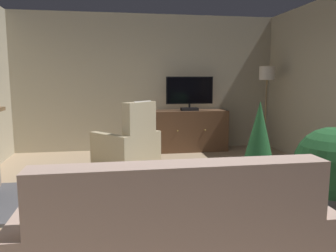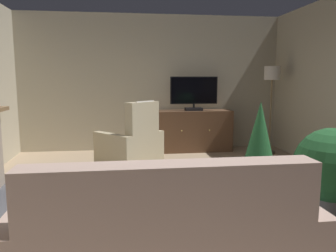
{
  "view_description": "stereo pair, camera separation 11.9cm",
  "coord_description": "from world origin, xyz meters",
  "px_view_note": "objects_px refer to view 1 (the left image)",
  "views": [
    {
      "loc": [
        -0.71,
        -3.56,
        1.52
      ],
      "look_at": [
        -0.07,
        0.31,
        0.95
      ],
      "focal_mm": 35.43,
      "sensor_mm": 36.0,
      "label": 1
    },
    {
      "loc": [
        -0.59,
        -3.58,
        1.52
      ],
      "look_at": [
        -0.07,
        0.31,
        0.95
      ],
      "focal_mm": 35.43,
      "sensor_mm": 36.0,
      "label": 2
    }
  ],
  "objects_px": {
    "coffee_table": "(167,188)",
    "tv_remote": "(168,183)",
    "folded_newspaper": "(185,182)",
    "tv_cabinet": "(189,132)",
    "floor_lamp": "(267,82)",
    "potted_plant_small_fern_corner": "(259,148)",
    "sofa_floral": "(172,251)",
    "armchair_near_window": "(129,147)",
    "cat": "(88,187)",
    "potted_plant_tall_palm_by_window": "(332,168)",
    "television": "(190,93)"
  },
  "relations": [
    {
      "from": "television",
      "to": "potted_plant_tall_palm_by_window",
      "type": "bearing_deg",
      "value": -81.44
    },
    {
      "from": "potted_plant_small_fern_corner",
      "to": "cat",
      "type": "xyz_separation_m",
      "value": [
        -2.06,
        0.69,
        -0.61
      ]
    },
    {
      "from": "television",
      "to": "sofa_floral",
      "type": "bearing_deg",
      "value": -104.35
    },
    {
      "from": "coffee_table",
      "to": "tv_remote",
      "type": "xyz_separation_m",
      "value": [
        -0.0,
        -0.06,
        0.07
      ]
    },
    {
      "from": "tv_cabinet",
      "to": "coffee_table",
      "type": "relative_size",
      "value": 1.61
    },
    {
      "from": "coffee_table",
      "to": "armchair_near_window",
      "type": "bearing_deg",
      "value": 97.25
    },
    {
      "from": "tv_cabinet",
      "to": "floor_lamp",
      "type": "xyz_separation_m",
      "value": [
        1.49,
        -0.45,
        1.03
      ]
    },
    {
      "from": "sofa_floral",
      "to": "floor_lamp",
      "type": "distance_m",
      "value": 5.06
    },
    {
      "from": "sofa_floral",
      "to": "armchair_near_window",
      "type": "bearing_deg",
      "value": 92.33
    },
    {
      "from": "tv_cabinet",
      "to": "coffee_table",
      "type": "height_order",
      "value": "tv_cabinet"
    },
    {
      "from": "coffee_table",
      "to": "floor_lamp",
      "type": "bearing_deg",
      "value": 50.18
    },
    {
      "from": "television",
      "to": "floor_lamp",
      "type": "xyz_separation_m",
      "value": [
        1.49,
        -0.4,
        0.21
      ]
    },
    {
      "from": "potted_plant_small_fern_corner",
      "to": "cat",
      "type": "relative_size",
      "value": 2.01
    },
    {
      "from": "armchair_near_window",
      "to": "potted_plant_tall_palm_by_window",
      "type": "xyz_separation_m",
      "value": [
        1.88,
        -2.71,
        0.3
      ]
    },
    {
      "from": "tv_cabinet",
      "to": "television",
      "type": "height_order",
      "value": "television"
    },
    {
      "from": "sofa_floral",
      "to": "armchair_near_window",
      "type": "relative_size",
      "value": 1.67
    },
    {
      "from": "tv_remote",
      "to": "cat",
      "type": "xyz_separation_m",
      "value": [
        -0.89,
        1.12,
        -0.37
      ]
    },
    {
      "from": "potted_plant_small_fern_corner",
      "to": "floor_lamp",
      "type": "relative_size",
      "value": 0.72
    },
    {
      "from": "tv_cabinet",
      "to": "sofa_floral",
      "type": "distance_m",
      "value": 4.77
    },
    {
      "from": "tv_cabinet",
      "to": "floor_lamp",
      "type": "distance_m",
      "value": 1.87
    },
    {
      "from": "folded_newspaper",
      "to": "cat",
      "type": "bearing_deg",
      "value": 138.1
    },
    {
      "from": "coffee_table",
      "to": "cat",
      "type": "relative_size",
      "value": 1.58
    },
    {
      "from": "folded_newspaper",
      "to": "tv_remote",
      "type": "bearing_deg",
      "value": -169.65
    },
    {
      "from": "sofa_floral",
      "to": "cat",
      "type": "xyz_separation_m",
      "value": [
        -0.74,
        2.23,
        -0.25
      ]
    },
    {
      "from": "tv_remote",
      "to": "armchair_near_window",
      "type": "xyz_separation_m",
      "value": [
        -0.29,
        2.38,
        -0.11
      ]
    },
    {
      "from": "television",
      "to": "armchair_near_window",
      "type": "height_order",
      "value": "television"
    },
    {
      "from": "sofa_floral",
      "to": "floor_lamp",
      "type": "bearing_deg",
      "value": 57.52
    },
    {
      "from": "potted_plant_tall_palm_by_window",
      "to": "tv_remote",
      "type": "bearing_deg",
      "value": 168.04
    },
    {
      "from": "cat",
      "to": "folded_newspaper",
      "type": "bearing_deg",
      "value": -45.55
    },
    {
      "from": "tv_remote",
      "to": "floor_lamp",
      "type": "distance_m",
      "value": 4.07
    },
    {
      "from": "tv_remote",
      "to": "potted_plant_tall_palm_by_window",
      "type": "xyz_separation_m",
      "value": [
        1.59,
        -0.34,
        0.18
      ]
    },
    {
      "from": "cat",
      "to": "tv_cabinet",
      "type": "bearing_deg",
      "value": 51.42
    },
    {
      "from": "cat",
      "to": "coffee_table",
      "type": "bearing_deg",
      "value": -49.92
    },
    {
      "from": "coffee_table",
      "to": "folded_newspaper",
      "type": "distance_m",
      "value": 0.2
    },
    {
      "from": "coffee_table",
      "to": "floor_lamp",
      "type": "xyz_separation_m",
      "value": [
        2.5,
        3.0,
        1.04
      ]
    },
    {
      "from": "sofa_floral",
      "to": "potted_plant_small_fern_corner",
      "type": "bearing_deg",
      "value": 49.5
    },
    {
      "from": "television",
      "to": "potted_plant_small_fern_corner",
      "type": "distance_m",
      "value": 3.07
    },
    {
      "from": "coffee_table",
      "to": "tv_cabinet",
      "type": "bearing_deg",
      "value": 73.61
    },
    {
      "from": "potted_plant_small_fern_corner",
      "to": "floor_lamp",
      "type": "height_order",
      "value": "floor_lamp"
    },
    {
      "from": "tv_cabinet",
      "to": "potted_plant_small_fern_corner",
      "type": "distance_m",
      "value": 3.09
    },
    {
      "from": "armchair_near_window",
      "to": "potted_plant_tall_palm_by_window",
      "type": "height_order",
      "value": "armchair_near_window"
    },
    {
      "from": "potted_plant_tall_palm_by_window",
      "to": "cat",
      "type": "bearing_deg",
      "value": 149.59
    },
    {
      "from": "sofa_floral",
      "to": "potted_plant_small_fern_corner",
      "type": "xyz_separation_m",
      "value": [
        1.32,
        1.54,
        0.35
      ]
    },
    {
      "from": "folded_newspaper",
      "to": "armchair_near_window",
      "type": "xyz_separation_m",
      "value": [
        -0.48,
        2.35,
        -0.11
      ]
    },
    {
      "from": "television",
      "to": "folded_newspaper",
      "type": "relative_size",
      "value": 3.25
    },
    {
      "from": "armchair_near_window",
      "to": "floor_lamp",
      "type": "xyz_separation_m",
      "value": [
        2.8,
        0.68,
        1.09
      ]
    },
    {
      "from": "tv_cabinet",
      "to": "folded_newspaper",
      "type": "distance_m",
      "value": 3.58
    },
    {
      "from": "coffee_table",
      "to": "potted_plant_small_fern_corner",
      "type": "bearing_deg",
      "value": 17.75
    },
    {
      "from": "folded_newspaper",
      "to": "floor_lamp",
      "type": "xyz_separation_m",
      "value": [
        2.32,
        3.04,
        0.98
      ]
    },
    {
      "from": "tv_remote",
      "to": "coffee_table",
      "type": "bearing_deg",
      "value": 139.09
    }
  ]
}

